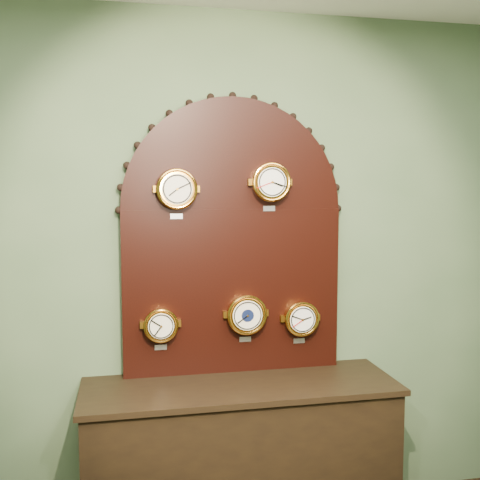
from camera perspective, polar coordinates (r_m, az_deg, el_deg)
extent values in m
plane|color=#4F6947|center=(3.16, -0.91, -2.83)|extent=(4.00, 0.00, 4.00)
cube|color=black|center=(3.21, 0.08, -21.50)|extent=(1.60, 0.50, 0.80)
cube|color=black|center=(3.13, -0.74, -5.13)|extent=(1.20, 0.06, 0.90)
cylinder|color=black|center=(3.08, -0.75, 3.12)|extent=(1.20, 0.06, 1.20)
cylinder|color=orange|center=(2.98, -6.41, 5.13)|extent=(0.20, 0.08, 0.20)
torus|color=orange|center=(2.95, -6.35, 5.12)|extent=(0.21, 0.02, 0.21)
cylinder|color=#F4E9CE|center=(2.94, -6.34, 5.12)|extent=(0.16, 0.01, 0.16)
cube|color=silver|center=(3.01, -6.42, 2.39)|extent=(0.07, 0.01, 0.03)
cylinder|color=orange|center=(3.07, 3.07, 5.84)|extent=(0.20, 0.08, 0.20)
torus|color=orange|center=(3.03, 3.23, 5.84)|extent=(0.21, 0.02, 0.21)
cylinder|color=white|center=(3.03, 3.26, 5.84)|extent=(0.16, 0.01, 0.16)
cube|color=silver|center=(3.09, 2.95, 3.18)|extent=(0.07, 0.01, 0.03)
cylinder|color=orange|center=(3.06, -7.99, -8.42)|extent=(0.17, 0.08, 0.17)
torus|color=orange|center=(3.03, -7.95, -8.57)|extent=(0.18, 0.02, 0.18)
cylinder|color=#F4E9CE|center=(3.02, -7.94, -8.60)|extent=(0.14, 0.01, 0.14)
cube|color=silver|center=(3.12, -7.99, -10.64)|extent=(0.06, 0.01, 0.03)
cylinder|color=orange|center=(3.11, 0.62, -7.45)|extent=(0.20, 0.08, 0.20)
torus|color=orange|center=(3.08, 0.74, -7.59)|extent=(0.22, 0.02, 0.22)
cylinder|color=#F4E9CE|center=(3.08, 0.77, -7.61)|extent=(0.16, 0.01, 0.16)
cube|color=silver|center=(3.17, 0.52, -9.96)|extent=(0.07, 0.01, 0.03)
cylinder|color=#0C1537|center=(3.07, 0.79, -7.63)|extent=(0.07, 0.00, 0.07)
cylinder|color=orange|center=(3.20, 6.11, -7.82)|extent=(0.18, 0.08, 0.18)
torus|color=orange|center=(3.17, 6.29, -7.95)|extent=(0.20, 0.02, 0.20)
cylinder|color=white|center=(3.16, 6.33, -7.98)|extent=(0.15, 0.01, 0.15)
cube|color=silver|center=(3.26, 5.96, -10.05)|extent=(0.06, 0.01, 0.03)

